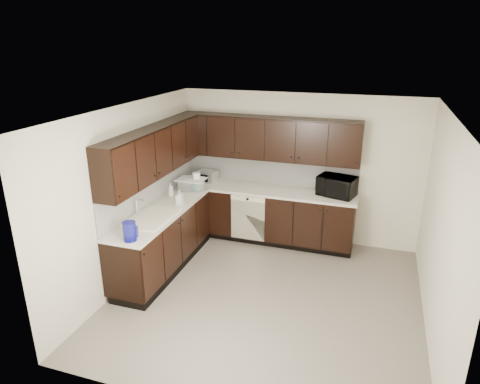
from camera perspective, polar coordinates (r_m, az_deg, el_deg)
name	(u,v)px	position (r m, az deg, el deg)	size (l,w,h in m)	color
floor	(266,297)	(5.98, 3.51, -13.81)	(4.00, 4.00, 0.00)	slate
ceiling	(271,112)	(5.05, 4.11, 10.54)	(4.00, 4.00, 0.00)	white
wall_back	(298,169)	(7.24, 7.78, 3.12)	(4.00, 0.02, 2.50)	beige
wall_left	(129,195)	(6.16, -14.53, -0.38)	(0.02, 4.00, 2.50)	beige
wall_right	(441,233)	(5.31, 25.24, -5.01)	(0.02, 4.00, 2.50)	beige
wall_front	(208,299)	(3.71, -4.26, -14.03)	(4.00, 0.02, 2.50)	beige
lower_cabinets	(224,227)	(6.97, -2.10, -4.73)	(3.00, 2.80, 0.90)	black
countertop	(224,198)	(6.77, -2.18, -0.84)	(3.03, 2.83, 0.04)	beige
backsplash	(216,177)	(6.95, -3.23, 1.95)	(3.00, 2.80, 0.48)	silver
upper_cabinets	(219,144)	(6.64, -2.76, 6.41)	(3.00, 2.80, 0.70)	black
dishwasher	(248,215)	(7.09, 1.05, -3.11)	(0.58, 0.04, 0.78)	beige
sink	(151,222)	(6.12, -11.77, -3.99)	(0.54, 0.82, 0.42)	beige
microwave	(337,186)	(6.95, 12.76, 0.78)	(0.57, 0.39, 0.32)	black
soap_bottle_a	(180,197)	(6.52, -8.05, -0.66)	(0.10, 0.10, 0.22)	gray
soap_bottle_b	(171,189)	(6.87, -9.22, 0.36)	(0.08, 0.08, 0.22)	gray
toaster_oven	(208,176)	(7.48, -4.35, 2.11)	(0.32, 0.24, 0.20)	silver
storage_bin	(191,184)	(7.14, -6.50, 1.05)	(0.44, 0.32, 0.17)	white
blue_pitcher	(130,231)	(5.47, -14.50, -5.10)	(0.16, 0.16, 0.25)	#0E1186
teal_tumbler	(196,185)	(7.07, -5.91, 0.89)	(0.08, 0.08, 0.18)	#0D907D
paper_towel_roll	(197,181)	(7.14, -5.81, 1.52)	(0.13, 0.13, 0.28)	white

